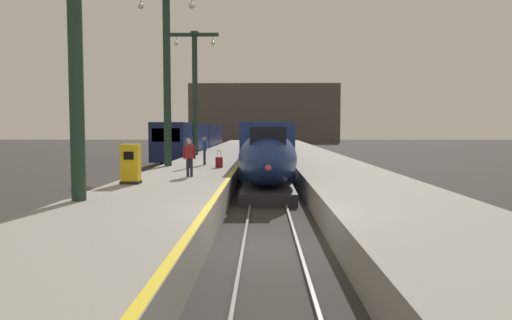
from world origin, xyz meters
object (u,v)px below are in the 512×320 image
object	(u,v)px
highspeed_train_main	(265,142)
station_column_far	(195,82)
passenger_near_edge	(188,151)
passenger_mid_platform	(204,149)
ticket_machine_yellow	(131,165)
passenger_far_waiting	(189,155)
regional_train_adjacent	(197,138)
station_column_mid	(167,62)
station_column_near	(77,25)
rolling_suitcase	(219,162)

from	to	relation	value
highspeed_train_main	station_column_far	bearing A→B (deg)	-130.08
highspeed_train_main	passenger_near_edge	world-z (taller)	highspeed_train_main
passenger_mid_platform	ticket_machine_yellow	xyz separation A→B (m)	(-1.75, -10.06, -0.25)
passenger_far_waiting	highspeed_train_main	bearing A→B (deg)	81.85
passenger_near_edge	passenger_mid_platform	distance (m)	2.53
regional_train_adjacent	passenger_near_edge	size ratio (longest dim) A/B	21.66
station_column_far	passenger_far_waiting	distance (m)	18.97
highspeed_train_main	station_column_far	xyz separation A→B (m)	(-5.90, -7.01, 5.16)
passenger_near_edge	ticket_machine_yellow	bearing A→B (deg)	-98.40
passenger_mid_platform	passenger_far_waiting	size ratio (longest dim) A/B	1.00
passenger_far_waiting	station_column_mid	bearing A→B (deg)	109.36
station_column_near	ticket_machine_yellow	distance (m)	6.50
station_column_far	passenger_far_waiting	xyz separation A→B (m)	(2.30, -18.13, -5.08)
station_column_far	passenger_near_edge	bearing A→B (deg)	-83.68
station_column_far	passenger_near_edge	distance (m)	14.33
rolling_suitcase	station_column_mid	bearing A→B (deg)	158.06
regional_train_adjacent	ticket_machine_yellow	world-z (taller)	regional_train_adjacent
station_column_near	passenger_mid_platform	world-z (taller)	station_column_near
regional_train_adjacent	station_column_near	size ratio (longest dim) A/B	4.22
passenger_far_waiting	rolling_suitcase	bearing A→B (deg)	80.51
highspeed_train_main	ticket_machine_yellow	distance (m)	28.49
ticket_machine_yellow	station_column_near	bearing A→B (deg)	-93.65
highspeed_train_main	passenger_mid_platform	world-z (taller)	highspeed_train_main
passenger_far_waiting	ticket_machine_yellow	bearing A→B (deg)	-124.87
station_column_far	ticket_machine_yellow	size ratio (longest dim) A/B	6.38
station_column_near	passenger_near_edge	size ratio (longest dim) A/B	5.13
highspeed_train_main	station_column_mid	world-z (taller)	station_column_mid
station_column_mid	passenger_near_edge	size ratio (longest dim) A/B	6.12
highspeed_train_main	regional_train_adjacent	xyz separation A→B (m)	(-8.10, 9.81, 0.17)
passenger_near_edge	passenger_mid_platform	xyz separation A→B (m)	(0.62, 2.45, 0.00)
passenger_mid_platform	station_column_near	bearing A→B (deg)	-97.93
station_column_mid	passenger_mid_platform	size ratio (longest dim) A/B	6.12
rolling_suitcase	station_column_far	bearing A→B (deg)	103.86
regional_train_adjacent	ticket_machine_yellow	size ratio (longest dim) A/B	22.87
highspeed_train_main	station_column_near	world-z (taller)	station_column_near
highspeed_train_main	passenger_mid_platform	bearing A→B (deg)	-102.01
regional_train_adjacent	passenger_mid_platform	xyz separation A→B (m)	(4.30, -27.69, -0.09)
station_column_near	rolling_suitcase	size ratio (longest dim) A/B	8.83
regional_train_adjacent	station_column_mid	distance (m)	28.94
station_column_far	ticket_machine_yellow	bearing A→B (deg)	-89.04
passenger_near_edge	rolling_suitcase	size ratio (longest dim) A/B	1.72
highspeed_train_main	regional_train_adjacent	distance (m)	12.72
station_column_mid	passenger_mid_platform	bearing A→B (deg)	19.15
station_column_mid	passenger_far_waiting	xyz separation A→B (m)	(2.30, -6.54, -5.15)
station_column_far	rolling_suitcase	xyz separation A→B (m)	(3.18, -12.88, -5.77)
station_column_far	passenger_mid_platform	size ratio (longest dim) A/B	6.04
passenger_near_edge	ticket_machine_yellow	world-z (taller)	passenger_near_edge
station_column_near	rolling_suitcase	distance (m)	13.95
highspeed_train_main	passenger_mid_platform	distance (m)	18.28
passenger_mid_platform	passenger_far_waiting	world-z (taller)	same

